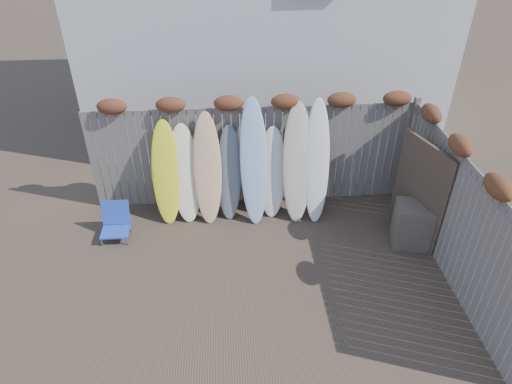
{
  "coord_description": "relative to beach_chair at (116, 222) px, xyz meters",
  "views": [
    {
      "loc": [
        -0.44,
        -5.06,
        5.31
      ],
      "look_at": [
        0.0,
        1.2,
        1.0
      ],
      "focal_mm": 32.0,
      "sensor_mm": 36.0,
      "label": 1
    }
  ],
  "objects": [
    {
      "name": "wooden_crate",
      "position": [
        5.21,
        -0.56,
        0.09
      ],
      "size": [
        0.78,
        0.69,
        0.78
      ],
      "primitive_type": "cube",
      "rotation": [
        0.0,
        0.0,
        -0.23
      ],
      "color": "brown",
      "rests_on": "ground"
    },
    {
      "name": "surfboard_7",
      "position": [
        3.63,
        0.47,
        0.81
      ],
      "size": [
        0.5,
        0.81,
        2.21
      ],
      "primitive_type": "ellipsoid",
      "rotation": [
        -0.31,
        0.0,
        -0.07
      ],
      "color": "white",
      "rests_on": "ground"
    },
    {
      "name": "beach_chair",
      "position": [
        0.0,
        0.0,
        0.0
      ],
      "size": [
        0.48,
        0.51,
        0.64
      ],
      "color": "blue",
      "rests_on": "ground"
    },
    {
      "name": "surfboard_6",
      "position": [
        3.28,
        0.49,
        0.78
      ],
      "size": [
        0.57,
        0.79,
        2.15
      ],
      "primitive_type": "ellipsoid",
      "rotation": [
        -0.31,
        0.0,
        -0.05
      ],
      "color": "beige",
      "rests_on": "ground"
    },
    {
      "name": "surfboard_2",
      "position": [
        1.66,
        0.52,
        0.7
      ],
      "size": [
        0.52,
        0.72,
        2.0
      ],
      "primitive_type": "ellipsoid",
      "rotation": [
        -0.31,
        0.0,
        -0.02
      ],
      "color": "#FFD38D",
      "rests_on": "ground"
    },
    {
      "name": "right_fence",
      "position": [
        5.48,
        -1.21,
        0.85
      ],
      "size": [
        0.28,
        4.4,
        2.24
      ],
      "color": "slate",
      "rests_on": "ground"
    },
    {
      "name": "surfboard_4",
      "position": [
        2.5,
        0.49,
        0.83
      ],
      "size": [
        0.53,
        0.81,
        2.26
      ],
      "primitive_type": "ellipsoid",
      "rotation": [
        -0.31,
        0.0,
        0.04
      ],
      "color": "#94B7D8",
      "rests_on": "ground"
    },
    {
      "name": "back_fence",
      "position": [
        2.54,
        0.93,
        0.89
      ],
      "size": [
        6.05,
        0.28,
        2.24
      ],
      "color": "slate",
      "rests_on": "ground"
    },
    {
      "name": "surfboard_0",
      "position": [
        0.91,
        0.54,
        0.64
      ],
      "size": [
        0.52,
        0.68,
        1.88
      ],
      "primitive_type": "ellipsoid",
      "rotation": [
        -0.31,
        0.0,
        -0.02
      ],
      "color": "#FFFC25",
      "rests_on": "ground"
    },
    {
      "name": "surfboard_5",
      "position": [
        2.84,
        0.58,
        0.54
      ],
      "size": [
        0.56,
        0.65,
        1.67
      ],
      "primitive_type": "ellipsoid",
      "rotation": [
        -0.31,
        0.0,
        -0.09
      ],
      "color": "white",
      "rests_on": "ground"
    },
    {
      "name": "lattice_panel",
      "position": [
        5.26,
        -0.36,
        0.63
      ],
      "size": [
        0.42,
        1.19,
        1.85
      ],
      "primitive_type": "cube",
      "rotation": [
        0.0,
        0.0,
        0.3
      ],
      "color": "#453529",
      "rests_on": "ground"
    },
    {
      "name": "ground",
      "position": [
        2.48,
        -1.46,
        -0.3
      ],
      "size": [
        80.0,
        80.0,
        0.0
      ],
      "primitive_type": "plane",
      "color": "#493A2D"
    },
    {
      "name": "surfboard_3",
      "position": [
        2.04,
        0.58,
        0.57
      ],
      "size": [
        0.51,
        0.66,
        1.73
      ],
      "primitive_type": "ellipsoid",
      "rotation": [
        -0.31,
        0.0,
        -0.1
      ],
      "color": "slate",
      "rests_on": "ground"
    },
    {
      "name": "surfboard_1",
      "position": [
        1.25,
        0.55,
        0.6
      ],
      "size": [
        0.6,
        0.69,
        1.79
      ],
      "primitive_type": "ellipsoid",
      "rotation": [
        -0.31,
        0.0,
        0.09
      ],
      "color": "#FCF4C7",
      "rests_on": "ground"
    }
  ]
}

